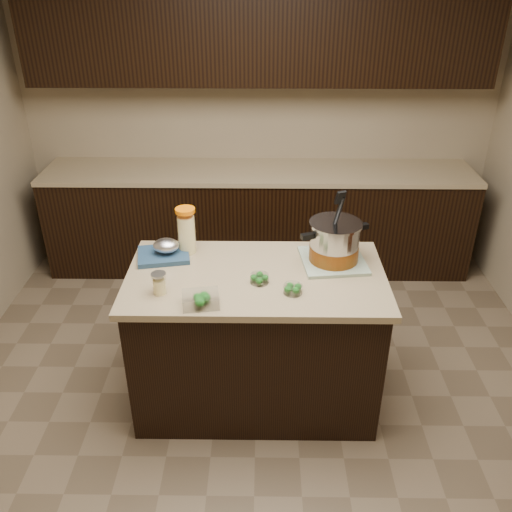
{
  "coord_description": "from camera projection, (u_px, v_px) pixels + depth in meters",
  "views": [
    {
      "loc": [
        0.03,
        -2.61,
        2.47
      ],
      "look_at": [
        0.0,
        0.0,
        1.02
      ],
      "focal_mm": 38.0,
      "sensor_mm": 36.0,
      "label": 1
    }
  ],
  "objects": [
    {
      "name": "broccoli_tub_right",
      "position": [
        293.0,
        289.0,
        2.87
      ],
      "size": [
        0.12,
        0.12,
        0.05
      ],
      "rotation": [
        0.0,
        0.0,
        0.17
      ],
      "color": "silver",
      "rests_on": "island"
    },
    {
      "name": "island",
      "position": [
        256.0,
        338.0,
        3.26
      ],
      "size": [
        1.46,
        0.81,
        0.9
      ],
      "color": "black",
      "rests_on": "ground"
    },
    {
      "name": "lemonade_pitcher",
      "position": [
        187.0,
        232.0,
        3.21
      ],
      "size": [
        0.14,
        0.14,
        0.28
      ],
      "rotation": [
        0.0,
        0.0,
        0.19
      ],
      "color": "#FBE799",
      "rests_on": "island"
    },
    {
      "name": "ground_plane",
      "position": [
        256.0,
        394.0,
        3.48
      ],
      "size": [
        4.0,
        4.0,
        0.0
      ],
      "primitive_type": "plane",
      "color": "brown",
      "rests_on": "ground"
    },
    {
      "name": "mason_jar",
      "position": [
        159.0,
        284.0,
        2.85
      ],
      "size": [
        0.1,
        0.1,
        0.13
      ],
      "rotation": [
        0.0,
        0.0,
        0.35
      ],
      "color": "#FBE799",
      "rests_on": "island"
    },
    {
      "name": "blue_tray",
      "position": [
        165.0,
        252.0,
        3.2
      ],
      "size": [
        0.34,
        0.29,
        0.11
      ],
      "rotation": [
        0.0,
        0.0,
        0.19
      ],
      "color": "navy",
      "rests_on": "island"
    },
    {
      "name": "room_shell",
      "position": [
        256.0,
        132.0,
        2.65
      ],
      "size": [
        4.04,
        4.04,
        2.72
      ],
      "color": "tan",
      "rests_on": "ground"
    },
    {
      "name": "back_cabinets",
      "position": [
        259.0,
        164.0,
        4.54
      ],
      "size": [
        3.6,
        0.63,
        2.33
      ],
      "color": "black",
      "rests_on": "ground"
    },
    {
      "name": "broccoli_tub_left",
      "position": [
        259.0,
        279.0,
        2.96
      ],
      "size": [
        0.13,
        0.13,
        0.05
      ],
      "rotation": [
        0.0,
        0.0,
        -0.31
      ],
      "color": "silver",
      "rests_on": "island"
    },
    {
      "name": "dish_towel",
      "position": [
        333.0,
        261.0,
        3.16
      ],
      "size": [
        0.4,
        0.4,
        0.02
      ],
      "primitive_type": "cube",
      "rotation": [
        0.0,
        0.0,
        0.11
      ],
      "color": "#4F7656",
      "rests_on": "island"
    },
    {
      "name": "broccoli_tub_rect",
      "position": [
        201.0,
        300.0,
        2.76
      ],
      "size": [
        0.2,
        0.16,
        0.07
      ],
      "rotation": [
        0.0,
        0.0,
        0.15
      ],
      "color": "silver",
      "rests_on": "island"
    },
    {
      "name": "stock_pot",
      "position": [
        334.0,
        244.0,
        3.11
      ],
      "size": [
        0.41,
        0.39,
        0.43
      ],
      "rotation": [
        0.0,
        0.0,
        0.38
      ],
      "color": "#B7B7BC",
      "rests_on": "dish_towel"
    }
  ]
}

